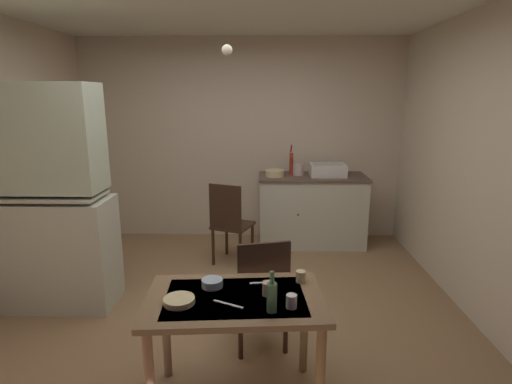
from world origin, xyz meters
TOP-DOWN VIEW (x-y plane):
  - ground_plane at (0.00, 0.00)m, footprint 5.37×5.37m
  - wall_back at (0.00, 2.23)m, footprint 4.28×0.10m
  - wall_right at (2.14, 0.00)m, footprint 0.10×4.47m
  - hutch_cabinet at (-1.57, 0.24)m, footprint 1.00×0.50m
  - counter_cabinet at (0.91, 1.86)m, footprint 1.35×0.64m
  - sink_basin at (1.10, 1.86)m, footprint 0.44×0.34m
  - hand_pump at (0.64, 1.91)m, footprint 0.05×0.27m
  - mixing_bowl_counter at (0.43, 1.81)m, footprint 0.23×0.23m
  - stoneware_crock at (0.73, 1.91)m, footprint 0.14×0.14m
  - dining_table at (0.13, -0.97)m, footprint 1.10×0.72m
  - chair_far_side at (0.28, -0.41)m, footprint 0.48×0.48m
  - chair_by_counter at (-0.08, 1.17)m, footprint 0.52×0.52m
  - serving_bowl_wide at (-0.02, -0.84)m, footprint 0.13×0.13m
  - soup_bowl_small at (-0.19, -1.05)m, footprint 0.18×0.18m
  - mug_dark at (0.33, -0.94)m, footprint 0.07×0.07m
  - mug_tall at (0.54, -0.76)m, footprint 0.06×0.06m
  - teacup_mint at (0.46, -1.09)m, footprint 0.06×0.06m
  - glass_bottle at (0.34, -1.13)m, footprint 0.06×0.06m
  - table_knife at (0.10, -1.06)m, footprint 0.18×0.10m
  - teaspoon_near_bowl at (0.28, -0.78)m, footprint 0.15×0.04m
  - pendant_bulb at (0.02, -0.04)m, footprint 0.08×0.08m

SIDE VIEW (x-z plane):
  - ground_plane at x=0.00m, z-range 0.00..0.00m
  - counter_cabinet at x=0.91m, z-range 0.00..0.90m
  - chair_far_side at x=0.28m, z-range 0.02..0.92m
  - chair_by_counter at x=-0.08m, z-range 0.02..0.98m
  - dining_table at x=0.13m, z-range 0.25..0.97m
  - table_knife at x=0.10m, z-range 0.72..0.73m
  - teaspoon_near_bowl at x=0.28m, z-range 0.72..0.73m
  - soup_bowl_small at x=-0.19m, z-range 0.72..0.75m
  - serving_bowl_wide at x=-0.02m, z-range 0.72..0.77m
  - mug_tall at x=0.54m, z-range 0.72..0.80m
  - teacup_mint at x=0.46m, z-range 0.72..0.80m
  - mug_dark at x=0.33m, z-range 0.72..0.80m
  - glass_bottle at x=0.34m, z-range 0.69..0.93m
  - hutch_cabinet at x=-1.57m, z-range -0.06..1.93m
  - mixing_bowl_counter at x=0.43m, z-range 0.90..0.98m
  - stoneware_crock at x=0.73m, z-range 0.90..1.05m
  - sink_basin at x=1.10m, z-range 0.90..1.05m
  - hand_pump at x=0.64m, z-range 0.88..1.27m
  - wall_back at x=0.00m, z-range 0.00..2.61m
  - wall_right at x=2.14m, z-range 0.00..2.61m
  - pendant_bulb at x=0.02m, z-range 2.17..2.25m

